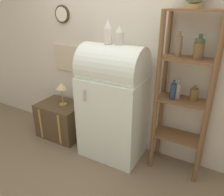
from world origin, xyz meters
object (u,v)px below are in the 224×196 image
Objects in this scene: refrigerator at (113,102)px; suitcase_trunk at (61,120)px; vase_center at (119,36)px; vase_left at (108,33)px; desk_lamp at (62,88)px.

suitcase_trunk is at bearing 179.97° from refrigerator.
refrigerator is at bearing -170.57° from vase_center.
vase_left reaches higher than vase_center.
suitcase_trunk is 3.23× the size of vase_center.
vase_center is 1.18m from desk_lamp.
refrigerator is 1.01m from suitcase_trunk.
vase_left is at bearing -1.30° from desk_lamp.
refrigerator is 7.31× the size of vase_center.
vase_left is 1.11m from desk_lamp.
desk_lamp is (-0.83, 0.01, 0.04)m from refrigerator.
vase_center is (0.07, 0.01, 0.81)m from refrigerator.
vase_left reaches higher than refrigerator.
vase_left is 0.77× the size of desk_lamp.
desk_lamp reaches higher than suitcase_trunk.
vase_left is at bearing -168.98° from refrigerator.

